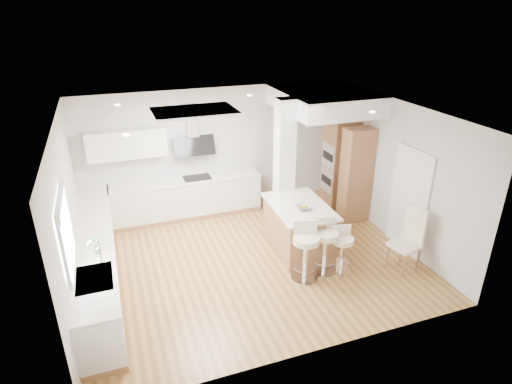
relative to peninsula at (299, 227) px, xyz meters
name	(u,v)px	position (x,y,z in m)	size (l,w,h in m)	color
ground	(251,259)	(-1.00, -0.06, -0.48)	(6.00, 6.00, 0.00)	#A8773E
ceiling	(251,259)	(-1.00, -0.06, -0.48)	(6.00, 5.00, 0.02)	white
wall_back	(215,150)	(-1.00, 2.44, 0.92)	(6.00, 0.04, 2.80)	beige
wall_left	(68,219)	(-4.00, -0.06, 0.92)	(0.04, 5.00, 2.80)	beige
wall_right	(393,171)	(2.00, -0.06, 0.92)	(0.04, 5.00, 2.80)	beige
skylight	(195,112)	(-1.79, 0.54, 2.29)	(4.10, 2.10, 0.06)	white
window_left	(65,228)	(-3.96, -0.96, 1.21)	(0.06, 1.28, 1.07)	white
doorway_right	(409,202)	(1.97, -0.66, 0.52)	(0.05, 1.00, 2.10)	#49403A
counter_left	(97,259)	(-3.70, 0.17, -0.02)	(0.63, 4.50, 1.35)	#A16E45
counter_back	(179,188)	(-1.92, 2.16, 0.21)	(3.62, 0.63, 2.50)	#A16E45
pillar	(284,167)	(0.05, 0.89, 0.92)	(0.35, 0.35, 2.80)	white
soffit	(323,100)	(1.10, 1.34, 2.12)	(1.78, 2.20, 0.40)	white
oven_column	(346,169)	(1.68, 1.17, 0.57)	(0.63, 1.21, 2.10)	#A16E45
peninsula	(299,227)	(0.00, 0.00, 0.00)	(1.09, 1.60, 1.02)	#A16E45
bar_stool_a	(305,249)	(-0.31, -0.93, 0.12)	(0.60, 0.60, 1.07)	white
bar_stool_b	(325,243)	(0.11, -0.85, 0.10)	(0.56, 0.56, 1.03)	white
bar_stool_c	(342,247)	(0.40, -0.96, 0.01)	(0.48, 0.48, 0.88)	white
dining_chair	(410,237)	(1.60, -1.25, 0.16)	(0.55, 0.55, 1.20)	beige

